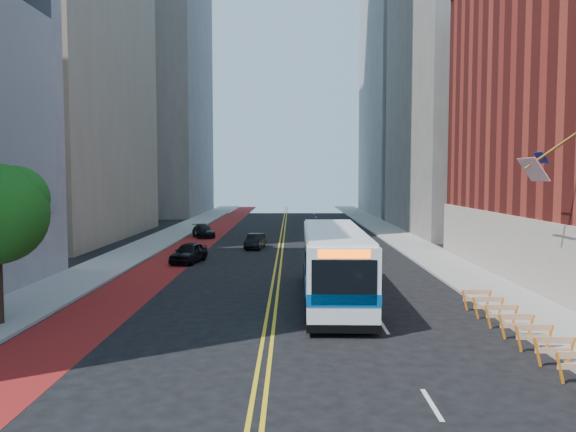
{
  "coord_description": "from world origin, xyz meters",
  "views": [
    {
      "loc": [
        0.9,
        -17.09,
        6.28
      ],
      "look_at": [
        0.77,
        8.0,
        4.52
      ],
      "focal_mm": 35.0,
      "sensor_mm": 36.0,
      "label": 1
    }
  ],
  "objects_px": {
    "car_b": "(255,241)",
    "car_c": "(203,231)",
    "transit_bus": "(334,263)",
    "car_a": "(189,253)"
  },
  "relations": [
    {
      "from": "transit_bus",
      "to": "car_a",
      "type": "distance_m",
      "value": 15.95
    },
    {
      "from": "car_c",
      "to": "car_a",
      "type": "bearing_deg",
      "value": -104.64
    },
    {
      "from": "car_b",
      "to": "car_c",
      "type": "relative_size",
      "value": 0.88
    },
    {
      "from": "transit_bus",
      "to": "car_c",
      "type": "bearing_deg",
      "value": 111.56
    },
    {
      "from": "transit_bus",
      "to": "car_b",
      "type": "height_order",
      "value": "transit_bus"
    },
    {
      "from": "car_a",
      "to": "car_b",
      "type": "distance_m",
      "value": 9.22
    },
    {
      "from": "transit_bus",
      "to": "car_c",
      "type": "distance_m",
      "value": 31.98
    },
    {
      "from": "transit_bus",
      "to": "car_b",
      "type": "relative_size",
      "value": 3.43
    },
    {
      "from": "transit_bus",
      "to": "car_c",
      "type": "xyz_separation_m",
      "value": [
        -11.28,
        29.9,
        -1.27
      ]
    },
    {
      "from": "car_b",
      "to": "car_a",
      "type": "bearing_deg",
      "value": -112.0
    }
  ]
}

